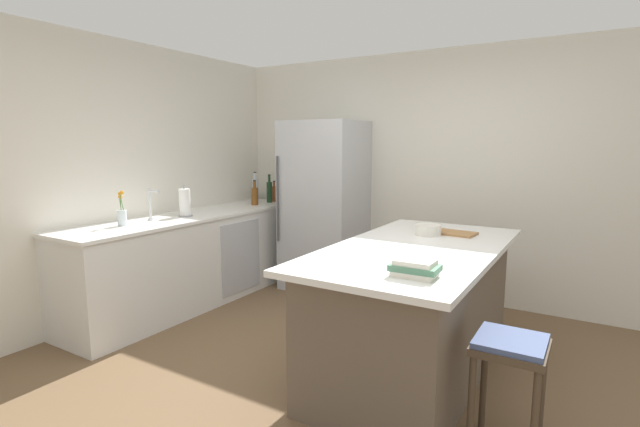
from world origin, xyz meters
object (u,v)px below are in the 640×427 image
(wine_bottle, at_px, (269,191))
(cookbook_stack, at_px, (415,268))
(bar_stool, at_px, (510,360))
(whiskey_bottle, at_px, (255,195))
(vinegar_bottle, at_px, (274,193))
(hot_sauce_bottle, at_px, (254,197))
(flower_vase, at_px, (122,215))
(mixing_bowl, at_px, (428,230))
(cutting_board, at_px, (452,233))
(sink_faucet, at_px, (151,204))
(paper_towel_roll, at_px, (185,203))
(kitchen_island, at_px, (415,309))
(refrigerator, at_px, (324,206))
(soda_bottle, at_px, (255,190))

(wine_bottle, relative_size, cookbook_stack, 1.31)
(wine_bottle, bearing_deg, bar_stool, -33.30)
(whiskey_bottle, bearing_deg, wine_bottle, 90.49)
(vinegar_bottle, bearing_deg, hot_sauce_bottle, -107.32)
(flower_vase, bearing_deg, vinegar_bottle, 87.27)
(mixing_bowl, bearing_deg, cutting_board, 43.18)
(hot_sauce_bottle, bearing_deg, sink_faucet, -91.13)
(bar_stool, relative_size, flower_vase, 2.08)
(flower_vase, xyz_separation_m, wine_bottle, (0.11, 1.98, 0.04))
(paper_towel_roll, bearing_deg, vinegar_bottle, 88.03)
(hot_sauce_bottle, bearing_deg, mixing_bowl, -18.91)
(kitchen_island, distance_m, bar_stool, 0.95)
(refrigerator, distance_m, wine_bottle, 0.83)
(paper_towel_roll, distance_m, hot_sauce_bottle, 1.13)
(refrigerator, height_order, mixing_bowl, refrigerator)
(vinegar_bottle, relative_size, cutting_board, 0.68)
(refrigerator, xyz_separation_m, wine_bottle, (-0.81, 0.05, 0.12))
(refrigerator, distance_m, cutting_board, 1.86)
(wine_bottle, height_order, mixing_bowl, wine_bottle)
(paper_towel_roll, relative_size, whiskey_bottle, 1.06)
(soda_bottle, bearing_deg, whiskey_bottle, -52.53)
(kitchen_island, height_order, soda_bottle, soda_bottle)
(paper_towel_roll, height_order, soda_bottle, soda_bottle)
(paper_towel_roll, distance_m, cutting_board, 2.58)
(wine_bottle, relative_size, hot_sauce_bottle, 1.74)
(flower_vase, xyz_separation_m, hot_sauce_bottle, (0.01, 1.80, -0.02))
(soda_bottle, distance_m, mixing_bowl, 2.66)
(bar_stool, bearing_deg, paper_towel_roll, 166.72)
(kitchen_island, height_order, mixing_bowl, mixing_bowl)
(paper_towel_roll, relative_size, cookbook_stack, 1.19)
(refrigerator, distance_m, bar_stool, 3.09)
(soda_bottle, xyz_separation_m, hot_sauce_bottle, (0.06, -0.10, -0.08))
(flower_vase, relative_size, cookbook_stack, 1.19)
(whiskey_bottle, xyz_separation_m, cookbook_stack, (2.64, -1.88, -0.06))
(vinegar_bottle, distance_m, whiskey_bottle, 0.40)
(vinegar_bottle, height_order, mixing_bowl, vinegar_bottle)
(vinegar_bottle, xyz_separation_m, cutting_board, (2.49, -0.98, -0.09))
(refrigerator, xyz_separation_m, flower_vase, (-0.92, -1.93, 0.08))
(flower_vase, height_order, hot_sauce_bottle, flower_vase)
(cookbook_stack, bearing_deg, refrigerator, 130.85)
(hot_sauce_bottle, relative_size, cookbook_stack, 0.75)
(refrigerator, height_order, bar_stool, refrigerator)
(bar_stool, distance_m, wine_bottle, 3.78)
(vinegar_bottle, xyz_separation_m, hot_sauce_bottle, (-0.09, -0.29, -0.03))
(kitchen_island, bearing_deg, wine_bottle, 148.78)
(soda_bottle, bearing_deg, cookbook_stack, -36.70)
(flower_vase, height_order, wine_bottle, wine_bottle)
(bar_stool, xyz_separation_m, soda_bottle, (-3.29, 1.97, 0.55))
(wine_bottle, bearing_deg, refrigerator, -3.74)
(paper_towel_roll, relative_size, wine_bottle, 0.91)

